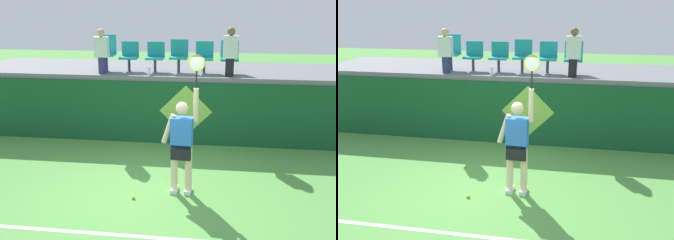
% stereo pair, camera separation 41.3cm
% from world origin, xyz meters
% --- Properties ---
extents(ground_plane, '(40.00, 40.00, 0.00)m').
position_xyz_m(ground_plane, '(0.00, 0.00, 0.00)').
color(ground_plane, '#519342').
extents(court_back_wall, '(10.24, 0.20, 1.54)m').
position_xyz_m(court_back_wall, '(0.00, 2.81, 0.77)').
color(court_back_wall, '#144C28').
rests_on(court_back_wall, ground_plane).
extents(spectator_platform, '(10.24, 2.48, 0.12)m').
position_xyz_m(spectator_platform, '(0.00, 4.00, 1.60)').
color(spectator_platform, slate).
rests_on(spectator_platform, court_back_wall).
extents(court_baseline_stripe, '(9.22, 0.08, 0.01)m').
position_xyz_m(court_baseline_stripe, '(0.00, -1.24, 0.00)').
color(court_baseline_stripe, white).
rests_on(court_baseline_stripe, ground_plane).
extents(tennis_player, '(0.75, 0.29, 2.54)m').
position_xyz_m(tennis_player, '(0.68, 0.25, 0.97)').
color(tennis_player, white).
rests_on(tennis_player, ground_plane).
extents(tennis_ball, '(0.07, 0.07, 0.07)m').
position_xyz_m(tennis_ball, '(-0.15, -0.11, 0.03)').
color(tennis_ball, '#D1E533').
rests_on(tennis_ball, ground_plane).
extents(water_bottle, '(0.07, 0.07, 0.20)m').
position_xyz_m(water_bottle, '(-0.37, 2.93, 1.76)').
color(water_bottle, white).
rests_on(water_bottle, spectator_platform).
extents(stadium_chair_0, '(0.44, 0.42, 0.90)m').
position_xyz_m(stadium_chair_0, '(-1.55, 3.47, 2.16)').
color(stadium_chair_0, '#38383D').
rests_on(stadium_chair_0, spectator_platform).
extents(stadium_chair_1, '(0.44, 0.42, 0.73)m').
position_xyz_m(stadium_chair_1, '(-0.96, 3.46, 2.06)').
color(stadium_chair_1, '#38383D').
rests_on(stadium_chair_1, spectator_platform).
extents(stadium_chair_2, '(0.44, 0.42, 0.73)m').
position_xyz_m(stadium_chair_2, '(-0.29, 3.46, 2.07)').
color(stadium_chair_2, '#38383D').
rests_on(stadium_chair_2, spectator_platform).
extents(stadium_chair_3, '(0.44, 0.42, 0.80)m').
position_xyz_m(stadium_chair_3, '(0.30, 3.46, 2.10)').
color(stadium_chair_3, '#38383D').
rests_on(stadium_chair_3, spectator_platform).
extents(stadium_chair_4, '(0.44, 0.42, 0.76)m').
position_xyz_m(stadium_chair_4, '(0.93, 3.46, 2.08)').
color(stadium_chair_4, '#38383D').
rests_on(stadium_chair_4, spectator_platform).
extents(stadium_chair_5, '(0.44, 0.42, 0.79)m').
position_xyz_m(stadium_chair_5, '(1.55, 3.46, 2.09)').
color(stadium_chair_5, '#38383D').
rests_on(stadium_chair_5, spectator_platform).
extents(spectator_0, '(0.34, 0.20, 1.14)m').
position_xyz_m(spectator_0, '(1.55, 3.02, 2.25)').
color(spectator_0, black).
rests_on(spectator_0, spectator_platform).
extents(spectator_1, '(0.34, 0.20, 1.08)m').
position_xyz_m(spectator_1, '(-1.55, 3.01, 2.22)').
color(spectator_1, navy).
rests_on(spectator_1, spectator_platform).
extents(wall_signage_mount, '(1.27, 0.01, 1.48)m').
position_xyz_m(wall_signage_mount, '(0.55, 2.71, 0.00)').
color(wall_signage_mount, '#144C28').
rests_on(wall_signage_mount, ground_plane).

